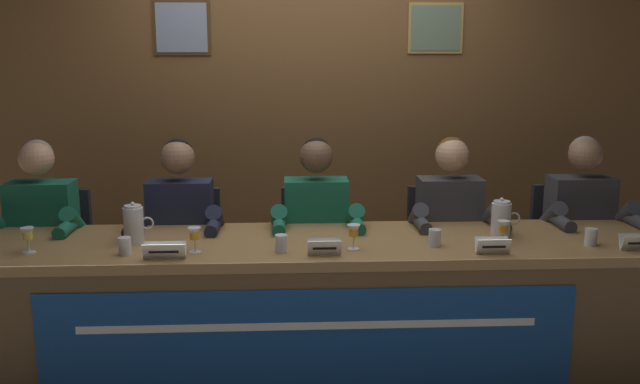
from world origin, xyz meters
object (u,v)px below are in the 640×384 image
object	(u,v)px
chair_far_left	(54,270)
juice_glass_far_left	(28,235)
panelist_center	(317,230)
chair_far_right	(567,262)
water_cup_center	(281,244)
juice_glass_right	(503,228)
panelist_left	(179,232)
nameplate_far_right	(638,242)
conference_table	(321,291)
water_pitcher_right_side	(501,219)
chair_left	(186,268)
chair_right	(442,264)
water_cup_left	(125,247)
juice_glass_left	(194,235)
water_pitcher_left_side	(134,224)
panelist_far_right	(585,226)
chair_center	(315,266)
panelist_far_left	(38,233)
water_cup_far_right	(591,238)
nameplate_right	(493,246)
nameplate_left	(164,251)
nameplate_center	(324,247)
juice_glass_center	(354,232)
panelist_right	(452,228)
water_cup_right	(435,239)

from	to	relation	value
chair_far_left	juice_glass_far_left	bearing A→B (deg)	-78.76
panelist_center	chair_far_right	xyz separation A→B (m)	(1.54, 0.20, -0.28)
water_cup_center	juice_glass_right	xyz separation A→B (m)	(1.10, 0.07, 0.05)
chair_far_left	panelist_left	bearing A→B (deg)	-14.48
juice_glass_right	nameplate_far_right	world-z (taller)	juice_glass_right
conference_table	water_pitcher_right_side	xyz separation A→B (m)	(0.94, 0.13, 0.33)
chair_left	chair_right	distance (m)	1.54
panelist_center	chair_right	size ratio (longest dim) A/B	1.37
panelist_center	water_cup_left	bearing A→B (deg)	-148.31
juice_glass_left	water_pitcher_left_side	distance (m)	0.38
panelist_center	panelist_far_right	distance (m)	1.54
panelist_center	chair_center	bearing A→B (deg)	90.00
panelist_far_left	chair_far_right	bearing A→B (deg)	3.69
panelist_far_left	water_cup_left	xyz separation A→B (m)	(0.61, -0.58, 0.08)
panelist_far_left	water_cup_far_right	xyz separation A→B (m)	(2.88, -0.52, 0.08)
nameplate_right	nameplate_left	bearing A→B (deg)	-179.73
nameplate_center	water_cup_center	xyz separation A→B (m)	(-0.20, 0.07, -0.00)
panelist_far_right	chair_left	bearing A→B (deg)	175.08
conference_table	nameplate_far_right	size ratio (longest dim) A/B	24.01
juice_glass_right	juice_glass_far_left	bearing A→B (deg)	-179.52
nameplate_far_right	juice_glass_center	bearing A→B (deg)	176.57
chair_far_right	nameplate_far_right	world-z (taller)	chair_far_right
panelist_left	nameplate_center	xyz separation A→B (m)	(0.78, -0.63, 0.08)
water_cup_far_right	water_pitcher_left_side	xyz separation A→B (m)	(-2.27, 0.16, 0.06)
water_cup_center	water_cup_far_right	xyz separation A→B (m)	(1.53, 0.04, 0.00)
chair_left	panelist_right	distance (m)	1.58
juice_glass_left	nameplate_center	bearing A→B (deg)	-7.40
chair_right	water_cup_far_right	xyz separation A→B (m)	(0.57, -0.72, 0.36)
nameplate_right	water_cup_right	xyz separation A→B (m)	(-0.25, 0.15, -0.00)
chair_right	chair_far_right	xyz separation A→B (m)	(0.77, 0.00, 0.00)
chair_far_right	water_cup_far_right	xyz separation A→B (m)	(-0.20, -0.72, 0.36)
juice_glass_center	chair_far_right	xyz separation A→B (m)	(1.39, 0.74, -0.40)
water_cup_center	nameplate_center	bearing A→B (deg)	-18.35
chair_far_left	nameplate_far_right	size ratio (longest dim) A/B	5.16
panelist_left	water_cup_left	distance (m)	0.60
chair_center	water_cup_center	world-z (taller)	chair_center
water_cup_center	panelist_right	xyz separation A→B (m)	(0.97, 0.57, -0.08)
nameplate_far_right	juice_glass_right	bearing A→B (deg)	169.11
chair_right	nameplate_right	xyz separation A→B (m)	(0.03, -0.85, 0.36)
panelist_left	panelist_far_right	xyz separation A→B (m)	(2.31, 0.00, 0.00)
conference_table	water_cup_far_right	distance (m)	1.36
panelist_left	chair_center	bearing A→B (deg)	14.48
nameplate_left	panelist_right	xyz separation A→B (m)	(1.50, 0.65, -0.08)
panelist_far_left	chair_right	world-z (taller)	panelist_far_left
juice_glass_far_left	panelist_left	bearing A→B (deg)	39.52
juice_glass_far_left	water_cup_left	bearing A→B (deg)	-7.03
chair_left	water_cup_right	world-z (taller)	chair_left
water_cup_right	panelist_far_right	xyz separation A→B (m)	(0.98, 0.50, -0.08)
nameplate_left	panelist_far_right	size ratio (longest dim) A/B	0.16
juice_glass_left	juice_glass_far_left	bearing A→B (deg)	177.44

